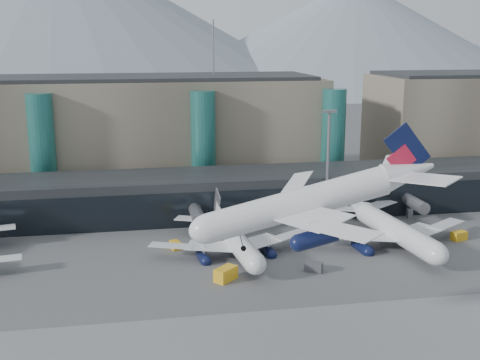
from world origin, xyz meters
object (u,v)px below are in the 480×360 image
Objects in this scene: lightmast_mid at (328,160)px; veh_h at (226,274)px; jet_parked_mid at (232,231)px; jet_parked_right at (387,219)px; veh_g at (366,237)px; veh_c at (314,267)px; veh_e at (459,236)px; veh_b at (175,245)px; veh_d at (318,236)px; hero_jet at (322,192)px.

veh_h is (-27.91, -30.00, -13.25)m from lightmast_mid.
jet_parked_mid is 32.36m from jet_parked_right.
jet_parked_mid is 0.89× the size of jet_parked_right.
jet_parked_mid is at bearing -147.48° from lightmast_mid.
jet_parked_right reaches higher than veh_h.
veh_c is at bearing -61.93° from veh_g.
veh_c is (-11.70, -28.79, -13.54)m from lightmast_mid.
veh_e is (34.90, 11.38, 0.04)m from veh_c.
veh_b is (-35.33, -12.44, -13.64)m from lightmast_mid.
veh_d is 29.03m from veh_h.
veh_d is at bearing -3.81° from veh_h.
jet_parked_mid reaches higher than veh_c.
veh_e reaches higher than veh_c.
lightmast_mid is at bearing 73.43° from hero_jet.
jet_parked_mid reaches higher than veh_b.
veh_b is 29.92m from veh_d.
veh_c is at bearing -178.91° from veh_e.
veh_b is 1.30× the size of veh_g.
veh_c is (7.53, 26.36, -21.01)m from hero_jet.
jet_parked_right is 12.15× the size of veh_c.
jet_parked_mid is (-24.48, -15.60, -10.21)m from lightmast_mid.
veh_d is (6.27, 17.14, -0.15)m from veh_c.
hero_jet is 8.10× the size of veh_h.
lightmast_mid reaches higher than veh_g.
jet_parked_right is at bearing -63.02° from lightmast_mid.
veh_c is 18.25m from veh_d.
jet_parked_right is at bearing -95.41° from jet_parked_mid.
veh_d is (-5.42, -11.65, -13.69)m from lightmast_mid.
jet_parked_right is at bearing -47.06° from veh_d.
veh_c is at bearing 76.71° from hero_jet.
lightmast_mid is at bearing -178.39° from veh_g.
hero_jet is 13.34× the size of veh_d.
veh_h is at bearing 176.87° from veh_e.
jet_parked_right is 18.51× the size of veh_g.
hero_jet is at bearing 139.86° from jet_parked_right.
jet_parked_right is 5.76m from veh_g.
veh_b is 0.83× the size of veh_e.
veh_g is (-19.02, 3.59, -0.31)m from veh_e.
hero_jet reaches higher than veh_d.
veh_e is (28.63, -5.76, 0.19)m from veh_d.
jet_parked_mid is at bearing 165.83° from veh_c.
lightmast_mid is 30.77m from jet_parked_mid.
lightmast_mid reaches higher than jet_parked_mid.
veh_e is at bearing -42.43° from veh_d.
hero_jet is 10.78× the size of veh_c.
hero_jet is (-19.22, -55.14, 7.47)m from lightmast_mid.
veh_h is (-16.21, -1.21, 0.28)m from veh_c.
veh_g is at bearing -73.16° from lightmast_mid.
hero_jet is at bearing -176.62° from veh_b.
veh_b is 0.85× the size of veh_c.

